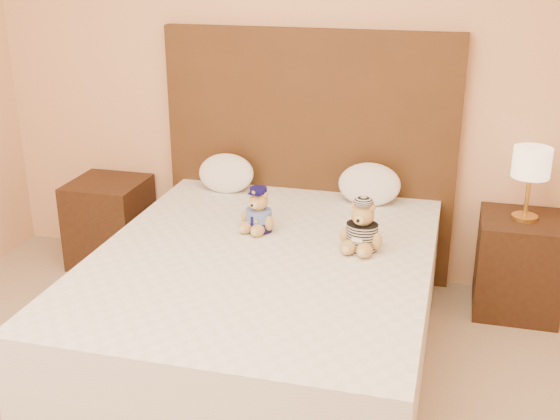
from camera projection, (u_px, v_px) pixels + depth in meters
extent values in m
cube|color=#EAAE7F|center=(312.00, 54.00, 4.04)|extent=(4.00, 0.04, 2.70)
cube|color=white|center=(263.00, 326.00, 3.52)|extent=(1.60, 2.00, 0.30)
cube|color=white|center=(263.00, 277.00, 3.42)|extent=(1.60, 2.00, 0.25)
cube|color=#492C15|center=(308.00, 156.00, 4.22)|extent=(1.75, 0.08, 1.50)
cube|color=#361E11|center=(110.00, 222.00, 4.49)|extent=(0.45, 0.45, 0.55)
cube|color=#361E11|center=(518.00, 265.00, 3.90)|extent=(0.45, 0.45, 0.55)
cylinder|color=gold|center=(525.00, 217.00, 3.80)|extent=(0.14, 0.14, 0.02)
cylinder|color=gold|center=(528.00, 194.00, 3.75)|extent=(0.02, 0.02, 0.26)
cylinder|color=#FDF3C6|center=(532.00, 162.00, 3.69)|extent=(0.20, 0.20, 0.16)
ellipsoid|color=white|center=(226.00, 171.00, 4.19)|extent=(0.34, 0.22, 0.24)
ellipsoid|color=white|center=(369.00, 182.00, 3.99)|extent=(0.36, 0.23, 0.25)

